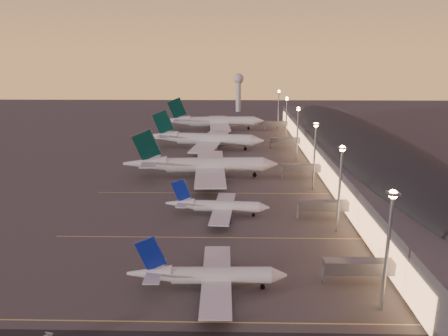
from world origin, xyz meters
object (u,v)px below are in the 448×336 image
baggage_tug_a (244,277)px  airliner_wide_mid (204,139)px  baggage_tug_b (343,266)px  airliner_narrow_south (207,276)px  airliner_narrow_north (217,206)px  airliner_wide_far (213,122)px  radar_tower (238,86)px  airliner_wide_near (201,165)px

baggage_tug_a → airliner_wide_mid: bearing=120.3°
baggage_tug_a → baggage_tug_b: size_ratio=1.29×
airliner_narrow_south → airliner_narrow_north: airliner_narrow_south is taller
airliner_wide_far → radar_tower: (17.70, 92.02, 16.25)m
airliner_wide_near → airliner_wide_mid: (-2.43, 54.59, 0.02)m
airliner_wide_mid → baggage_tug_b: (42.66, -132.59, -4.87)m
airliner_narrow_south → airliner_narrow_north: 45.01m
airliner_wide_near → radar_tower: radar_tower is taller
airliner_narrow_south → radar_tower: bearing=86.8°
airliner_wide_near → airliner_wide_far: (-0.07, 112.18, 0.32)m
airliner_wide_mid → baggage_tug_b: size_ratio=18.70×
baggage_tug_a → baggage_tug_b: bearing=36.7°
airliner_wide_near → radar_tower: size_ratio=1.98×
airliner_narrow_south → airliner_narrow_north: size_ratio=1.05×
baggage_tug_a → baggage_tug_b: 25.07m
radar_tower → baggage_tug_a: 289.05m
airliner_wide_near → baggage_tug_a: (15.90, -84.06, -4.74)m
baggage_tug_b → radar_tower: bearing=62.1°
airliner_narrow_south → airliner_wide_mid: (-9.99, 142.98, 2.04)m
baggage_tug_a → baggage_tug_b: baggage_tug_a is taller
airliner_narrow_north → airliner_wide_mid: size_ratio=0.52×
airliner_wide_mid → airliner_narrow_north: bearing=-76.1°
airliner_wide_near → airliner_wide_far: airliner_wide_far is taller
airliner_wide_mid → airliner_wide_far: (2.36, 57.59, 0.30)m
airliner_wide_mid → radar_tower: bearing=90.1°
airliner_narrow_north → airliner_wide_mid: 98.57m
baggage_tug_b → airliner_wide_mid: bearing=75.4°
airliner_wide_near → airliner_wide_far: bearing=87.1°
airliner_narrow_north → airliner_wide_far: (-8.22, 155.56, 2.52)m
airliner_narrow_north → baggage_tug_b: (32.09, -34.62, -2.65)m
airliner_narrow_north → baggage_tug_a: size_ratio=7.55×
airliner_narrow_south → baggage_tug_a: size_ratio=7.96×
airliner_narrow_south → airliner_wide_near: (-7.56, 88.38, 2.02)m
airliner_wide_near → airliner_wide_mid: size_ratio=1.00×
airliner_narrow_north → baggage_tug_a: 41.49m
radar_tower → baggage_tug_b: size_ratio=9.41×
airliner_narrow_north → baggage_tug_a: (7.76, -40.68, -2.54)m
radar_tower → airliner_wide_mid: bearing=-97.6°
airliner_wide_mid → baggage_tug_a: airliner_wide_mid is taller
airliner_narrow_south → baggage_tug_b: 34.40m
airliner_wide_far → radar_tower: bearing=75.2°
baggage_tug_a → baggage_tug_b: (24.33, 6.07, -0.12)m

